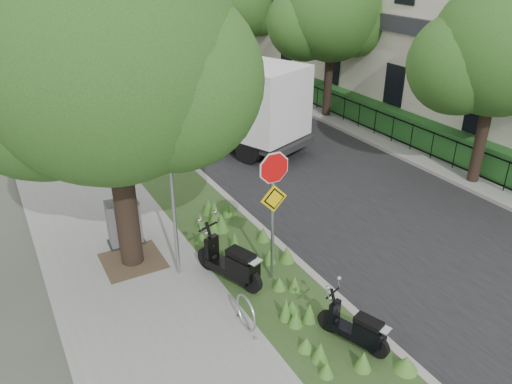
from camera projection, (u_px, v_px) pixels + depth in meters
ground at (336, 278)px, 11.65m from camera, size 120.00×120.00×0.00m
sidewalk_near at (67, 163)px, 17.62m from camera, size 3.50×60.00×0.12m
verge at (143, 149)px, 18.81m from camera, size 2.00×60.00×0.12m
kerb_near at (168, 144)px, 19.24m from camera, size 0.20×60.00×0.13m
road at (248, 131)px, 20.79m from camera, size 7.00×60.00×0.01m
kerb_far at (317, 117)px, 22.28m from camera, size 0.20×60.00×0.13m
footpath_far at (347, 112)px, 23.02m from camera, size 3.20×60.00×0.12m
street_tree_main at (103, 66)px, 9.99m from camera, size 6.21×5.54×7.66m
bare_post at (173, 196)px, 10.73m from camera, size 0.08×0.08×4.00m
bike_hoop at (246, 313)px, 9.79m from camera, size 0.06×0.78×0.77m
sign_assembly at (274, 192)px, 10.47m from camera, size 0.94×0.08×3.22m
fence_far at (330, 102)px, 22.31m from camera, size 0.04×24.00×1.00m
hedge_far at (343, 100)px, 22.62m from camera, size 1.00×24.00×1.10m
terrace_houses at (412, 14)px, 22.63m from camera, size 7.40×26.40×8.20m
far_tree_a at (496, 54)px, 14.43m from camera, size 4.60×4.10×6.22m
far_tree_b at (330, 15)px, 20.59m from camera, size 4.83×4.31×6.56m
far_tree_c at (241, 7)px, 27.05m from camera, size 4.37×3.89×5.93m
scooter_near at (235, 267)px, 11.06m from camera, size 0.85×1.83×0.91m
scooter_far at (361, 332)px, 9.32m from camera, size 0.68×1.47×0.73m
box_truck at (233, 99)px, 18.65m from camera, size 4.42×6.53×2.76m
utility_cabinet at (124, 223)px, 12.55m from camera, size 0.92×0.64×1.18m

